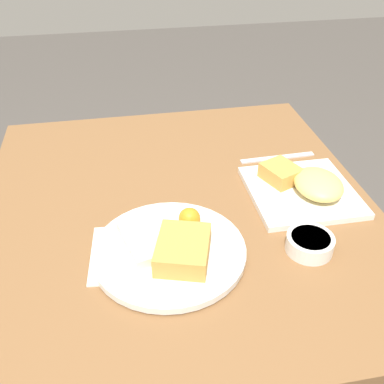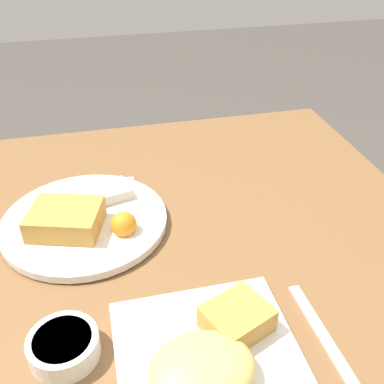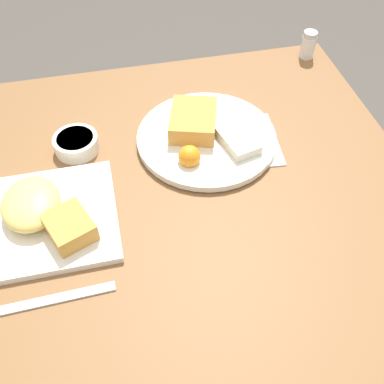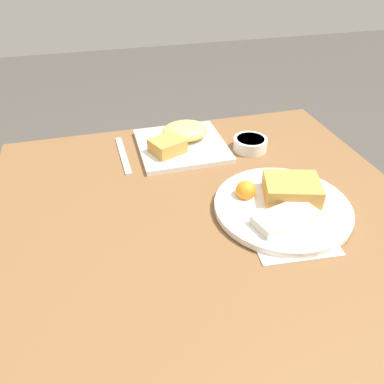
{
  "view_description": "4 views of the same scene",
  "coord_description": "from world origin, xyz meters",
  "views": [
    {
      "loc": [
        -0.78,
        0.12,
        1.31
      ],
      "look_at": [
        -0.0,
        -0.03,
        0.75
      ],
      "focal_mm": 42.0,
      "sensor_mm": 36.0,
      "label": 1
    },
    {
      "loc": [
        -0.11,
        -0.61,
        1.22
      ],
      "look_at": [
        0.03,
        0.02,
        0.78
      ],
      "focal_mm": 42.0,
      "sensor_mm": 36.0,
      "label": 2
    },
    {
      "loc": [
        0.52,
        -0.14,
        1.37
      ],
      "look_at": [
        -0.01,
        -0.02,
        0.75
      ],
      "focal_mm": 42.0,
      "sensor_mm": 36.0,
      "label": 3
    },
    {
      "loc": [
        0.19,
        0.6,
        1.23
      ],
      "look_at": [
        0.03,
        -0.01,
        0.77
      ],
      "focal_mm": 35.0,
      "sensor_mm": 36.0,
      "label": 4
    }
  ],
  "objects": [
    {
      "name": "plate_square_near",
      "position": [
        -0.01,
        -0.28,
        0.74
      ],
      "size": [
        0.23,
        0.23,
        0.06
      ],
      "color": "white",
      "rests_on": "dining_table"
    },
    {
      "name": "sauce_ramekin",
      "position": [
        -0.19,
        -0.22,
        0.74
      ],
      "size": [
        0.09,
        0.09,
        0.03
      ],
      "color": "white",
      "rests_on": "dining_table"
    },
    {
      "name": "menu_card",
      "position": [
        -0.14,
        0.07,
        0.72
      ],
      "size": [
        0.18,
        0.25,
        0.0
      ],
      "rotation": [
        0.0,
        0.0,
        -0.09
      ],
      "color": "silver",
      "rests_on": "dining_table"
    },
    {
      "name": "dining_table",
      "position": [
        0.0,
        0.0,
        0.63
      ],
      "size": [
        0.92,
        0.85,
        0.72
      ],
      "color": "brown",
      "rests_on": "ground_plane"
    },
    {
      "name": "ground_plane",
      "position": [
        0.0,
        0.0,
        0.0
      ],
      "size": [
        8.0,
        8.0,
        0.0
      ],
      "primitive_type": "plane",
      "color": "#4C4742"
    },
    {
      "name": "butter_knife",
      "position": [
        0.15,
        -0.28,
        0.72
      ],
      "size": [
        0.02,
        0.19,
        0.0
      ],
      "rotation": [
        0.0,
        0.0,
        1.6
      ],
      "color": "silver",
      "rests_on": "dining_table"
    },
    {
      "name": "plate_oval_far",
      "position": [
        -0.16,
        0.04,
        0.74
      ],
      "size": [
        0.29,
        0.29,
        0.05
      ],
      "color": "white",
      "rests_on": "menu_card"
    }
  ]
}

